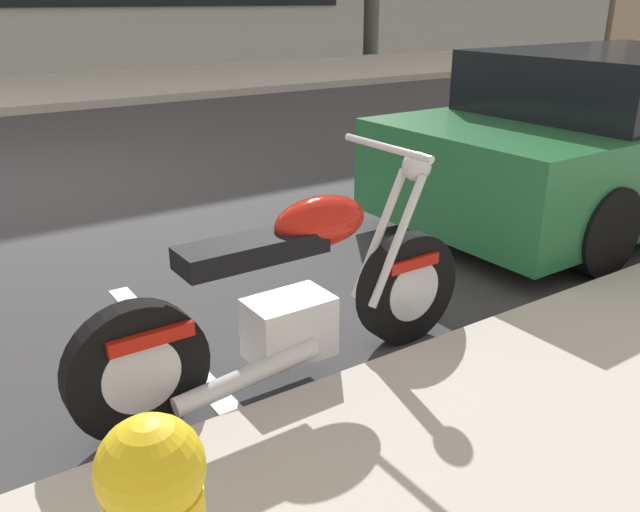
# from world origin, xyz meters

# --- Properties ---
(ground_plane) EXTENTS (260.00, 260.00, 0.00)m
(ground_plane) POSITION_xyz_m (0.00, 0.00, 0.00)
(ground_plane) COLOR #333335
(sidewalk_far_curb) EXTENTS (120.00, 5.00, 0.14)m
(sidewalk_far_curb) POSITION_xyz_m (12.00, 7.11, 0.07)
(sidewalk_far_curb) COLOR #ADA89E
(sidewalk_far_curb) RESTS_ON ground
(parking_stall_stripe) EXTENTS (0.12, 2.20, 0.01)m
(parking_stall_stripe) POSITION_xyz_m (0.00, -4.01, 0.00)
(parking_stall_stripe) COLOR silver
(parking_stall_stripe) RESTS_ON ground
(parked_motorcycle) EXTENTS (2.10, 0.62, 1.10)m
(parked_motorcycle) POSITION_xyz_m (0.39, -4.46, 0.42)
(parked_motorcycle) COLOR black
(parked_motorcycle) RESTS_ON ground
(parked_car_across_street) EXTENTS (4.42, 1.91, 1.36)m
(parked_car_across_street) POSITION_xyz_m (4.21, -3.61, 0.65)
(parked_car_across_street) COLOR #236638
(parked_car_across_street) RESTS_ON ground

